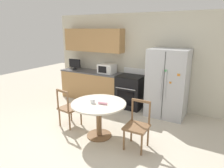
% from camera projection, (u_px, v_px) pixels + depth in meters
% --- Properties ---
extents(ground_plane, '(14.00, 14.00, 0.00)m').
position_uv_depth(ground_plane, '(75.00, 142.00, 3.97)').
color(ground_plane, beige).
extents(back_wall, '(5.20, 0.44, 2.60)m').
position_uv_depth(back_wall, '(122.00, 55.00, 5.90)').
color(back_wall, beige).
rests_on(back_wall, ground_plane).
extents(kitchen_counter, '(2.01, 0.64, 0.90)m').
position_uv_depth(kitchen_counter, '(92.00, 85.00, 6.34)').
color(kitchen_counter, '#AD7F4C').
rests_on(kitchen_counter, ground_plane).
extents(refrigerator, '(0.95, 0.78, 1.71)m').
position_uv_depth(refrigerator, '(167.00, 83.00, 5.01)').
color(refrigerator, '#B2B5BA').
rests_on(refrigerator, ground_plane).
extents(oven_range, '(0.70, 0.68, 1.08)m').
position_uv_depth(oven_range, '(131.00, 91.00, 5.66)').
color(oven_range, black).
rests_on(oven_range, ground_plane).
extents(microwave, '(0.47, 0.38, 0.27)m').
position_uv_depth(microwave, '(107.00, 69.00, 5.91)').
color(microwave, white).
rests_on(microwave, kitchen_counter).
extents(countertop_tv, '(0.43, 0.16, 0.33)m').
position_uv_depth(countertop_tv, '(75.00, 64.00, 6.48)').
color(countertop_tv, black).
rests_on(countertop_tv, kitchen_counter).
extents(dining_table, '(1.11, 1.11, 0.74)m').
position_uv_depth(dining_table, '(99.00, 110.00, 4.05)').
color(dining_table, beige).
rests_on(dining_table, ground_plane).
extents(dining_chair_right, '(0.43, 0.43, 0.90)m').
position_uv_depth(dining_chair_right, '(137.00, 126.00, 3.69)').
color(dining_chair_right, brown).
rests_on(dining_chair_right, ground_plane).
extents(dining_chair_left, '(0.47, 0.47, 0.90)m').
position_uv_depth(dining_chair_left, '(69.00, 108.00, 4.53)').
color(dining_chair_left, brown).
rests_on(dining_chair_left, ground_plane).
extents(candle_glass, '(0.10, 0.10, 0.08)m').
position_uv_depth(candle_glass, '(93.00, 102.00, 3.98)').
color(candle_glass, silver).
rests_on(candle_glass, dining_table).
extents(folded_napkin, '(0.18, 0.08, 0.05)m').
position_uv_depth(folded_napkin, '(103.00, 103.00, 3.92)').
color(folded_napkin, pink).
rests_on(folded_napkin, dining_table).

